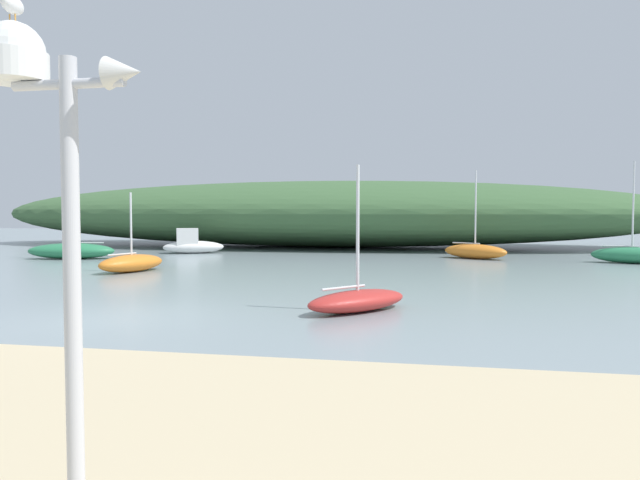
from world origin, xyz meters
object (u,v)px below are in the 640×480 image
at_px(motorboat_outer_mooring, 192,244).
at_px(sailboat_inner_mooring, 475,251).
at_px(seagull_on_radar, 11,2).
at_px(sailboat_off_point, 71,251).
at_px(sailboat_far_right, 357,300).
at_px(sailboat_far_left, 632,255).
at_px(mast_structure, 37,119).
at_px(sailboat_east_reach, 132,263).

bearing_deg(motorboat_outer_mooring, sailboat_inner_mooring, -3.00).
xyz_separation_m(seagull_on_radar, sailboat_inner_mooring, (4.83, 26.67, -3.44)).
relative_size(sailboat_off_point, sailboat_inner_mooring, 1.19).
xyz_separation_m(seagull_on_radar, sailboat_far_right, (1.10, 10.19, -3.55)).
height_order(seagull_on_radar, sailboat_far_left, sailboat_far_left).
distance_m(mast_structure, sailboat_far_right, 10.58).
relative_size(mast_structure, sailboat_inner_mooring, 0.80).
xyz_separation_m(mast_structure, sailboat_off_point, (-14.95, 22.74, -2.61)).
bearing_deg(mast_structure, sailboat_inner_mooring, 80.08).
bearing_deg(sailboat_far_left, sailboat_far_right, -124.85).
distance_m(sailboat_far_left, sailboat_off_point, 26.52).
relative_size(sailboat_far_left, sailboat_off_point, 0.89).
xyz_separation_m(sailboat_far_left, sailboat_inner_mooring, (-6.79, 1.37, -0.01)).
distance_m(seagull_on_radar, sailboat_east_reach, 19.90).
bearing_deg(motorboat_outer_mooring, sailboat_far_left, -5.62).
bearing_deg(motorboat_outer_mooring, sailboat_off_point, -132.48).
bearing_deg(sailboat_east_reach, motorboat_outer_mooring, 99.97).
height_order(sailboat_far_right, motorboat_outer_mooring, sailboat_far_right).
xyz_separation_m(sailboat_east_reach, sailboat_inner_mooring, (13.54, 9.12, 0.03)).
bearing_deg(sailboat_far_right, sailboat_inner_mooring, 77.25).
height_order(sailboat_far_left, sailboat_off_point, sailboat_off_point).
relative_size(mast_structure, sailboat_far_left, 0.76).
relative_size(seagull_on_radar, sailboat_far_right, 0.09).
xyz_separation_m(sailboat_east_reach, motorboat_outer_mooring, (-1.74, 9.92, 0.16)).
bearing_deg(seagull_on_radar, sailboat_inner_mooring, 79.74).
bearing_deg(sailboat_far_right, seagull_on_radar, -96.15).
height_order(sailboat_east_reach, motorboat_outer_mooring, sailboat_east_reach).
bearing_deg(mast_structure, sailboat_far_right, 84.78).
xyz_separation_m(motorboat_outer_mooring, sailboat_inner_mooring, (15.29, -0.80, -0.13)).
height_order(mast_structure, seagull_on_radar, seagull_on_radar).
bearing_deg(motorboat_outer_mooring, sailboat_east_reach, -80.03).
bearing_deg(sailboat_inner_mooring, sailboat_far_left, -11.44).
xyz_separation_m(sailboat_far_right, motorboat_outer_mooring, (-11.56, 17.28, 0.24)).
bearing_deg(sailboat_off_point, sailboat_east_reach, -40.60).
height_order(motorboat_outer_mooring, sailboat_inner_mooring, sailboat_inner_mooring).
distance_m(mast_structure, motorboat_outer_mooring, 29.55).
xyz_separation_m(seagull_on_radar, sailboat_far_left, (11.62, 25.30, -3.43)).
height_order(sailboat_far_right, sailboat_far_left, sailboat_far_left).
distance_m(sailboat_far_right, sailboat_off_point, 20.25).
xyz_separation_m(sailboat_far_left, sailboat_off_point, (-26.40, -2.55, 0.02)).
bearing_deg(sailboat_east_reach, sailboat_off_point, 139.40).
distance_m(sailboat_east_reach, sailboat_inner_mooring, 16.33).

